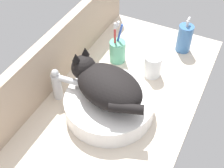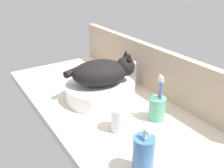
{
  "view_description": "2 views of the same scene",
  "coord_description": "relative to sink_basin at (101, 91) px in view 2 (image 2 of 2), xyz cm",
  "views": [
    {
      "loc": [
        -67.54,
        -33.05,
        86.51
      ],
      "look_at": [
        2.98,
        1.64,
        8.47
      ],
      "focal_mm": 50.0,
      "sensor_mm": 36.0,
      "label": 1
    },
    {
      "loc": [
        85.99,
        -51.25,
        55.56
      ],
      "look_at": [
        1.67,
        3.75,
        7.79
      ],
      "focal_mm": 40.0,
      "sensor_mm": 36.0,
      "label": 2
    }
  ],
  "objects": [
    {
      "name": "ground_plane",
      "position": [
        2.42,
        -0.1,
        -5.6
      ],
      "size": [
        114.59,
        55.79,
        4.0
      ],
      "primitive_type": "cube",
      "color": "beige"
    },
    {
      "name": "backsplash_panel",
      "position": [
        2.42,
        25.99,
        7.3
      ],
      "size": [
        114.59,
        3.6,
        21.8
      ],
      "primitive_type": "cube",
      "color": "tan",
      "rests_on": "ground_plane"
    },
    {
      "name": "sink_basin",
      "position": [
        0.0,
        0.0,
        0.0
      ],
      "size": [
        31.72,
        31.72,
        7.21
      ],
      "primitive_type": "cylinder",
      "color": "white",
      "rests_on": "ground_plane"
    },
    {
      "name": "cat",
      "position": [
        0.29,
        1.34,
        9.36
      ],
      "size": [
        23.09,
        30.77,
        14.0
      ],
      "color": "black",
      "rests_on": "sink_basin"
    },
    {
      "name": "faucet",
      "position": [
        -1.84,
        19.23,
        3.7
      ],
      "size": [
        3.85,
        11.86,
        13.6
      ],
      "color": "silver",
      "rests_on": "ground_plane"
    },
    {
      "name": "soap_dispenser",
      "position": [
        46.29,
        -13.1,
        2.65
      ],
      "size": [
        6.34,
        6.34,
        15.6
      ],
      "color": "#3F72B2",
      "rests_on": "ground_plane"
    },
    {
      "name": "toothbrush_cup",
      "position": [
        27.23,
        9.78,
        1.48
      ],
      "size": [
        6.7,
        6.7,
        18.7
      ],
      "color": "#5BB28E",
      "rests_on": "ground_plane"
    },
    {
      "name": "water_glass",
      "position": [
        25.24,
        -6.66,
        0.48
      ],
      "size": [
        7.0,
        7.0,
        9.24
      ],
      "color": "white",
      "rests_on": "ground_plane"
    }
  ]
}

